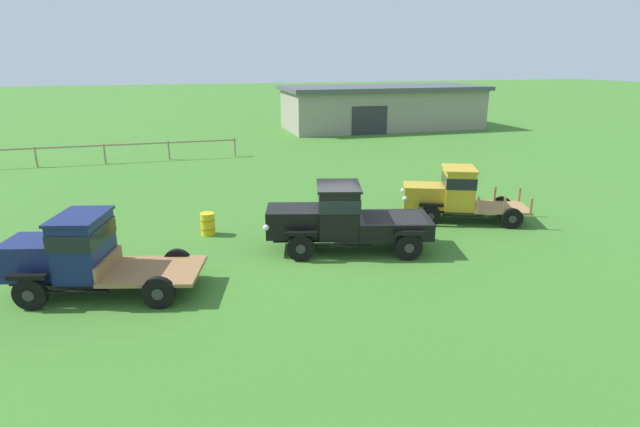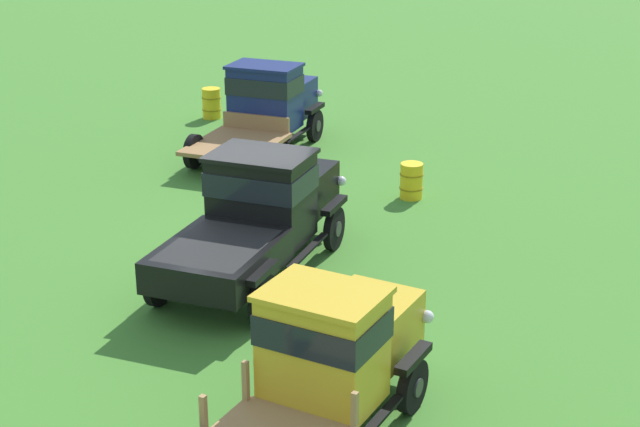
# 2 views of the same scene
# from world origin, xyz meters

# --- Properties ---
(ground_plane) EXTENTS (240.00, 240.00, 0.00)m
(ground_plane) POSITION_xyz_m (0.00, 0.00, 0.00)
(ground_plane) COLOR #3D7528
(vintage_truck_foreground_near) EXTENTS (5.57, 3.22, 2.28)m
(vintage_truck_foreground_near) POSITION_xyz_m (-7.38, -0.76, 1.18)
(vintage_truck_foreground_near) COLOR black
(vintage_truck_foreground_near) RESTS_ON ground
(vintage_truck_second_in_line) EXTENTS (5.83, 3.29, 2.29)m
(vintage_truck_second_in_line) POSITION_xyz_m (0.69, 0.36, 1.16)
(vintage_truck_second_in_line) COLOR black
(vintage_truck_second_in_line) RESTS_ON ground
(vintage_truck_midrow_center) EXTENTS (5.18, 3.35, 2.18)m
(vintage_truck_midrow_center) POSITION_xyz_m (5.93, 2.28, 1.12)
(vintage_truck_midrow_center) COLOR black
(vintage_truck_midrow_center) RESTS_ON ground
(oil_drum_beside_row) EXTENTS (0.57, 0.57, 0.91)m
(oil_drum_beside_row) POSITION_xyz_m (-10.08, -2.90, 0.45)
(oil_drum_beside_row) COLOR gold
(oil_drum_beside_row) RESTS_ON ground
(oil_drum_near_fence) EXTENTS (0.55, 0.55, 0.84)m
(oil_drum_near_fence) POSITION_xyz_m (-3.68, 3.18, 0.42)
(oil_drum_near_fence) COLOR gold
(oil_drum_near_fence) RESTS_ON ground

